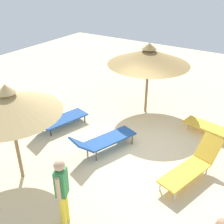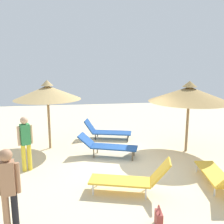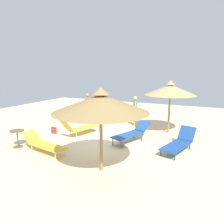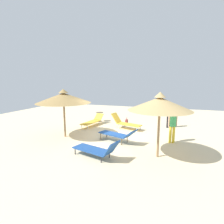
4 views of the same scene
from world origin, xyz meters
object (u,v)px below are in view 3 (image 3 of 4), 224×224
(parasol_umbrella_near_right, at_px, (170,90))
(side_table_round, at_px, (17,136))
(person_standing_front, at_px, (88,105))
(handbag, at_px, (54,130))
(lounge_chair_back, at_px, (179,142))
(parasol_umbrella_near_left, at_px, (101,103))
(lounge_chair_far_right, at_px, (79,127))
(person_standing_edge, at_px, (135,109))
(lounge_chair_center, at_px, (132,133))
(lounge_chair_far_left, at_px, (44,144))

(parasol_umbrella_near_right, bearing_deg, side_table_round, 132.45)
(parasol_umbrella_near_right, distance_m, side_table_round, 7.36)
(parasol_umbrella_near_right, distance_m, person_standing_front, 5.18)
(person_standing_front, height_order, handbag, person_standing_front)
(lounge_chair_back, distance_m, handbag, 6.11)
(parasol_umbrella_near_left, relative_size, lounge_chair_far_right, 1.39)
(lounge_chair_far_right, xyz_separation_m, side_table_round, (-2.41, 1.43, 0.07))
(person_standing_edge, bearing_deg, lounge_chair_back, -134.81)
(lounge_chair_center, bearing_deg, handbag, 97.97)
(parasol_umbrella_near_right, distance_m, lounge_chair_center, 3.03)
(lounge_chair_center, bearing_deg, parasol_umbrella_near_right, -29.96)
(person_standing_edge, bearing_deg, person_standing_front, 94.55)
(lounge_chair_back, bearing_deg, person_standing_front, 66.05)
(person_standing_edge, xyz_separation_m, handbag, (-3.19, 3.21, -0.82))
(handbag, xyz_separation_m, side_table_round, (-2.17, 0.06, 0.31))
(lounge_chair_center, xyz_separation_m, handbag, (-0.56, 4.00, -0.24))
(lounge_chair_far_right, bearing_deg, person_standing_front, 23.65)
(lounge_chair_back, xyz_separation_m, lounge_chair_far_left, (-2.43, 4.78, -0.02))
(person_standing_front, bearing_deg, lounge_chair_far_left, -167.30)
(side_table_round, bearing_deg, lounge_chair_far_left, -87.64)
(parasol_umbrella_near_right, height_order, person_standing_edge, parasol_umbrella_near_right)
(lounge_chair_center, relative_size, lounge_chair_far_left, 1.01)
(person_standing_front, distance_m, side_table_round, 5.15)
(lounge_chair_back, xyz_separation_m, person_standing_edge, (2.87, 2.89, 0.64))
(parasol_umbrella_near_left, relative_size, side_table_round, 4.13)
(lounge_chair_far_right, xyz_separation_m, lounge_chair_back, (0.07, -4.74, -0.06))
(lounge_chair_far_right, bearing_deg, lounge_chair_center, -83.23)
(lounge_chair_far_left, bearing_deg, person_standing_edge, -19.66)
(lounge_chair_far_left, height_order, handbag, lounge_chair_far_left)
(person_standing_edge, relative_size, handbag, 3.68)
(person_standing_edge, distance_m, handbag, 4.60)
(lounge_chair_back, height_order, handbag, lounge_chair_back)
(parasol_umbrella_near_left, distance_m, side_table_round, 4.53)
(lounge_chair_far_right, height_order, lounge_chair_center, lounge_chair_far_right)
(lounge_chair_back, distance_m, side_table_round, 6.65)
(parasol_umbrella_near_right, bearing_deg, handbag, 117.06)
(lounge_chair_center, bearing_deg, lounge_chair_far_left, 134.86)
(parasol_umbrella_near_left, relative_size, parasol_umbrella_near_right, 1.10)
(parasol_umbrella_near_left, distance_m, parasol_umbrella_near_right, 5.29)
(lounge_chair_center, distance_m, person_standing_edge, 2.80)
(parasol_umbrella_near_right, xyz_separation_m, person_standing_edge, (0.52, 2.00, -1.22))
(lounge_chair_back, height_order, lounge_chair_far_left, lounge_chair_back)
(parasol_umbrella_near_left, bearing_deg, lounge_chair_center, 2.05)
(parasol_umbrella_near_right, bearing_deg, lounge_chair_far_right, 122.11)
(parasol_umbrella_near_left, relative_size, lounge_chair_far_left, 1.37)
(lounge_chair_far_right, bearing_deg, side_table_round, 149.39)
(lounge_chair_back, relative_size, person_standing_front, 1.20)
(parasol_umbrella_near_left, distance_m, lounge_chair_far_right, 4.28)
(parasol_umbrella_near_left, xyz_separation_m, person_standing_edge, (5.70, 0.90, -1.20))
(lounge_chair_far_left, bearing_deg, handbag, 32.04)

